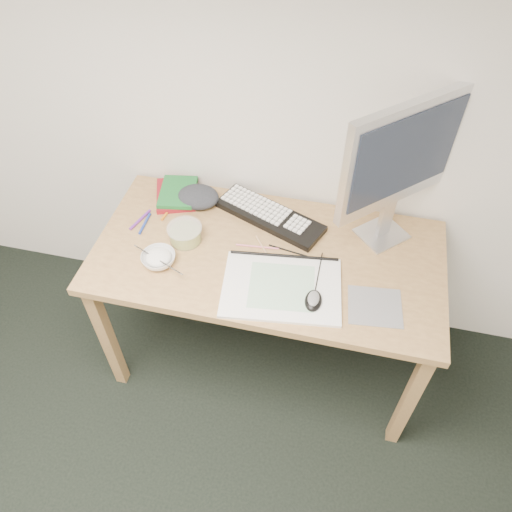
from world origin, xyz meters
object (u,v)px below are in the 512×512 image
at_px(desk, 267,267).
at_px(keyboard, 270,216).
at_px(monitor, 401,159).
at_px(rice_bowl, 159,259).
at_px(sketchpad, 282,287).

xyz_separation_m(desk, keyboard, (-0.03, 0.20, 0.10)).
height_order(keyboard, monitor, monitor).
bearing_deg(rice_bowl, desk, 19.27).
bearing_deg(rice_bowl, sketchpad, -2.35).
distance_m(sketchpad, keyboard, 0.38).
xyz_separation_m(desk, monitor, (0.44, 0.21, 0.47)).
distance_m(sketchpad, monitor, 0.64).
bearing_deg(sketchpad, desk, 111.15).
distance_m(keyboard, monitor, 0.60).
bearing_deg(monitor, keyboard, 137.22).
bearing_deg(keyboard, monitor, 23.79).
bearing_deg(monitor, rice_bowl, 158.63).
height_order(desk, keyboard, keyboard).
distance_m(desk, sketchpad, 0.21).
relative_size(desk, keyboard, 2.94).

